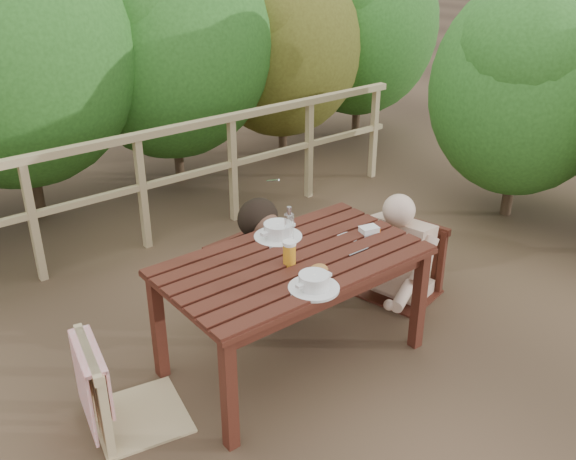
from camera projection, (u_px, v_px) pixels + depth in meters
ground at (293, 359)px, 4.09m from camera, size 60.00×60.00×0.00m
table at (293, 311)px, 3.93m from camera, size 1.57×0.88×0.72m
chair_left at (131, 342)px, 3.38m from camera, size 0.60×0.60×1.04m
chair_far at (245, 250)px, 4.49m from camera, size 0.48×0.48×0.88m
chair_right at (404, 234)px, 4.58m from camera, size 0.59×0.59×1.00m
woman at (242, 221)px, 4.40m from camera, size 0.60×0.71×1.32m
diner_right at (409, 208)px, 4.51m from camera, size 0.80×0.70×1.39m
railing at (142, 192)px, 5.28m from camera, size 5.60×0.10×1.01m
soup_near at (314, 282)px, 3.45m from camera, size 0.28×0.28×0.09m
soup_far at (278, 231)px, 4.00m from camera, size 0.30×0.30×0.10m
bread_roll at (318, 271)px, 3.58m from camera, size 0.12×0.09×0.07m
beer_glass at (289, 253)px, 3.68m from camera, size 0.08×0.08×0.15m
bottle at (289, 225)px, 3.90m from camera, size 0.06×0.06×0.25m
butter_tub at (369, 230)px, 4.07m from camera, size 0.13×0.11×0.05m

